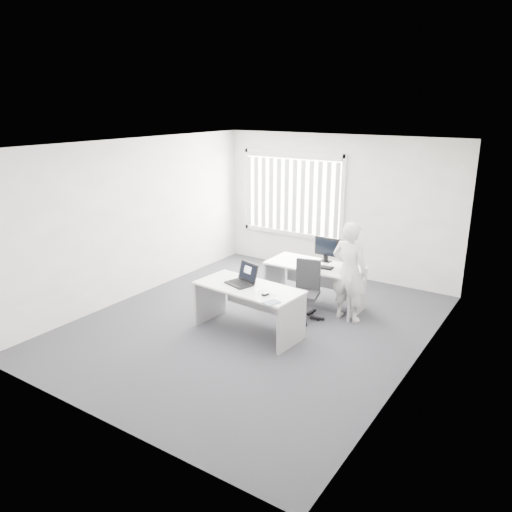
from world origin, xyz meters
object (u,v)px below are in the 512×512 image
Objects in this scene: person at (349,272)px; monitor at (326,249)px; laptop at (239,275)px; office_chair at (305,301)px; desk_near at (248,299)px; desk_far at (314,276)px.

person is 0.83m from monitor.
monitor is (-0.65, 0.50, 0.14)m from person.
laptop is 1.86m from monitor.
office_chair is at bearing 31.62° from person.
monitor is at bearing 79.49° from office_chair.
desk_near is at bearing 20.34° from laptop.
desk_near is at bearing -103.43° from desk_far.
person is (0.73, -0.24, 0.28)m from desk_far.
laptop is (-0.16, -0.01, 0.36)m from desk_near.
monitor is at bearing -33.46° from person.
monitor reaches higher than desk_near.
person is 4.08× the size of laptop.
monitor reaches higher than desk_far.
desk_far is 3.80× the size of monitor.
laptop reaches higher than desk_far.
monitor is (-0.05, 0.81, 0.66)m from office_chair.
laptop is at bearing 49.56° from person.
person is (0.60, 0.31, 0.52)m from office_chair.
office_chair is 1.05m from monitor.
desk_far is 0.50m from monitor.
desk_far is at bearing 88.24° from laptop.
office_chair is (0.48, 0.94, -0.24)m from desk_near.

